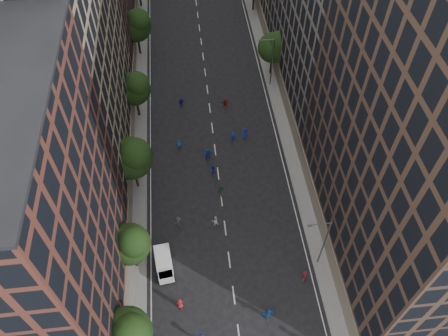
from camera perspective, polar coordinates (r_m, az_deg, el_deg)
The scene contains 29 objects.
ground at distance 70.40m, azimuth -1.84°, elevation 7.58°, with size 240.00×240.00×0.00m, color black.
sidewalk_left at distance 76.38m, azimuth -11.52°, elevation 10.65°, with size 4.00×105.00×0.15m, color slate.
sidewalk_right at distance 77.42m, azimuth 6.72°, elevation 12.04°, with size 4.00×105.00×0.15m, color slate.
bldg_left_a at distance 42.98m, azimuth -24.93°, elevation -7.12°, with size 14.00×22.00×30.00m, color #5A2C22.
bldg_left_b at distance 57.87m, azimuth -21.56°, elevation 14.50°, with size 14.00×26.00×34.00m, color #998664.
bldg_right_a at distance 45.83m, azimuth 25.05°, elevation 3.59°, with size 14.00×30.00×36.00m, color #473226.
tree_left_0 at distance 45.65m, azimuth -12.48°, elevation -20.34°, with size 5.20×5.20×8.83m.
tree_left_1 at distance 50.15m, azimuth -12.09°, elevation -9.62°, with size 4.80×4.80×8.21m.
tree_left_2 at distance 56.44m, azimuth -11.90°, elevation 1.41°, with size 5.60×5.60×9.45m.
tree_left_3 at distance 66.78m, azimuth -11.57°, elevation 10.26°, with size 5.00×5.00×8.58m.
tree_left_4 at distance 79.48m, azimuth -11.37°, elevation 17.90°, with size 5.40×5.40×9.08m.
tree_right_a at distance 74.23m, azimuth 6.60°, elevation 15.52°, with size 5.00×5.00×8.39m.
streetlamp_near at distance 50.87m, azimuth 12.79°, elevation -9.33°, with size 2.64×0.22×9.06m.
streetlamp_far at distance 72.07m, azimuth 6.17°, elevation 13.87°, with size 2.64×0.22×9.06m.
cargo_van at distance 53.31m, azimuth -7.84°, elevation -12.23°, with size 2.45×4.42×2.25m.
skater_4 at distance 53.17m, azimuth -8.53°, elevation -13.53°, with size 0.99×0.41×1.69m, color #1549AD.
skater_5 at distance 50.91m, azimuth 5.78°, elevation -18.43°, with size 1.74×0.55×1.88m, color #124092.
skater_6 at distance 51.42m, azimuth -5.76°, elevation -17.20°, with size 0.84×0.55×1.72m, color #AE1D25.
skater_7 at distance 53.40m, azimuth 10.50°, elevation -13.60°, with size 0.61×0.40×1.68m, color maroon.
skater_8 at distance 56.08m, azimuth -1.15°, elevation -6.93°, with size 0.85×0.66×1.75m, color white.
skater_9 at distance 56.36m, azimuth -5.94°, elevation -6.98°, with size 1.09×0.63×1.69m, color #39383D.
skater_10 at distance 58.68m, azimuth -0.37°, elevation -2.98°, with size 1.09×0.45×1.86m, color #216F3B.
skater_11 at distance 62.81m, azimuth -2.16°, elevation 1.81°, with size 1.63×0.52×1.75m, color #163EB8.
skater_12 at distance 65.61m, azimuth 2.74°, elevation 4.57°, with size 0.87×0.57×1.78m, color #1622B8.
skater_13 at distance 64.17m, azimuth -5.92°, elevation 3.03°, with size 0.71×0.46×1.94m, color #1555B1.
skater_14 at distance 60.99m, azimuth -1.49°, elevation -0.28°, with size 0.79×0.62×1.63m, color #1419A5.
skater_15 at distance 64.98m, azimuth 1.15°, elevation 4.02°, with size 1.13×0.65×1.75m, color #122395.
skater_16 at distance 70.51m, azimuth -5.59°, elevation 8.44°, with size 1.09×0.45×1.86m, color #141AA5.
skater_17 at distance 70.29m, azimuth 0.17°, elevation 8.47°, with size 1.57×0.50×1.69m, color maroon.
Camera 1 is at (-3.33, -10.98, 48.44)m, focal length 35.00 mm.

